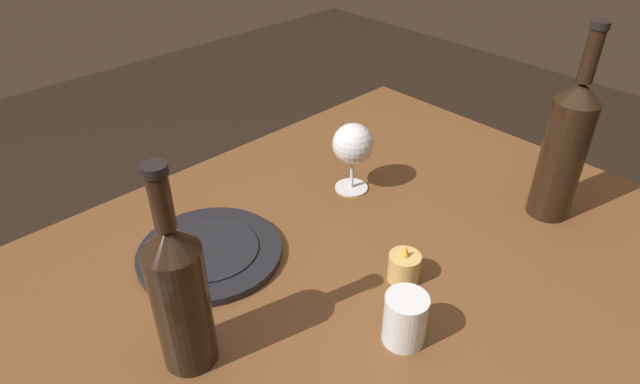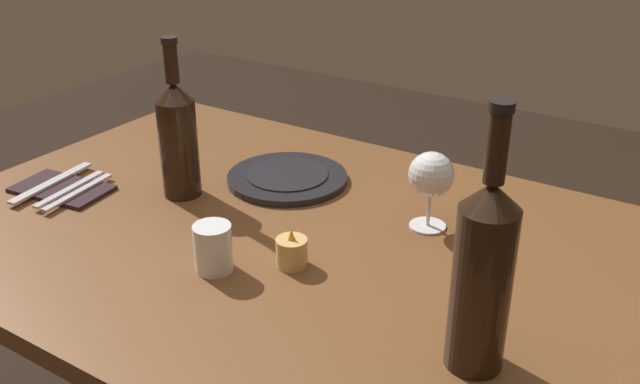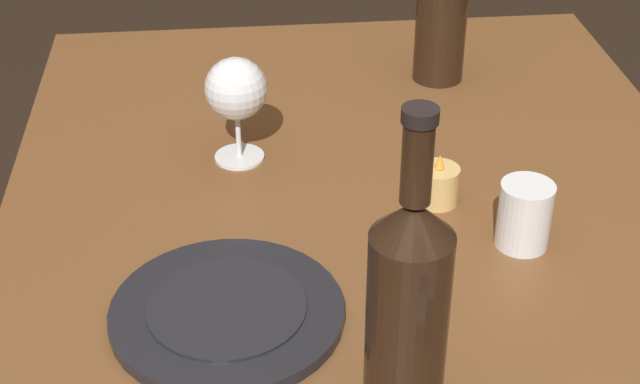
% 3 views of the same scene
% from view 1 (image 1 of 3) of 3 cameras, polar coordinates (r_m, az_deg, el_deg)
% --- Properties ---
extents(dining_table, '(1.30, 0.90, 0.74)m').
position_cam_1_polar(dining_table, '(0.96, 1.06, -12.61)').
color(dining_table, brown).
rests_on(dining_table, ground).
extents(wine_glass_left, '(0.08, 0.08, 0.14)m').
position_cam_1_polar(wine_glass_left, '(1.05, 3.49, 4.92)').
color(wine_glass_left, white).
rests_on(wine_glass_left, dining_table).
extents(wine_bottle, '(0.08, 0.08, 0.36)m').
position_cam_1_polar(wine_bottle, '(1.05, 24.29, 4.25)').
color(wine_bottle, black).
rests_on(wine_bottle, dining_table).
extents(wine_bottle_second, '(0.07, 0.07, 0.31)m').
position_cam_1_polar(wine_bottle_second, '(0.72, -14.53, -10.27)').
color(wine_bottle_second, black).
rests_on(wine_bottle_second, dining_table).
extents(water_tumbler, '(0.06, 0.06, 0.08)m').
position_cam_1_polar(water_tumbler, '(0.79, 8.88, -13.24)').
color(water_tumbler, white).
rests_on(water_tumbler, dining_table).
extents(votive_candle, '(0.05, 0.05, 0.07)m').
position_cam_1_polar(votive_candle, '(0.89, 8.81, -7.86)').
color(votive_candle, '#DBB266').
rests_on(votive_candle, dining_table).
extents(dinner_plate, '(0.25, 0.25, 0.02)m').
position_cam_1_polar(dinner_plate, '(0.95, -11.48, -6.21)').
color(dinner_plate, black).
rests_on(dinner_plate, dining_table).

